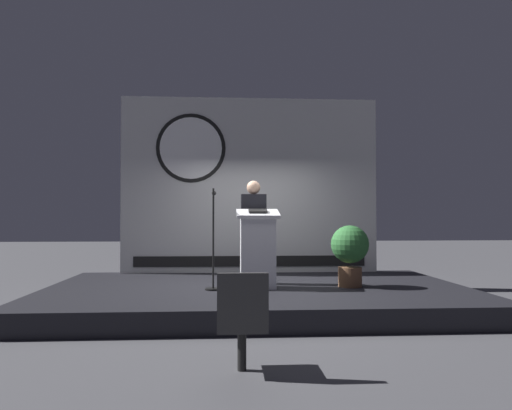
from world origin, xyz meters
TOP-DOWN VIEW (x-y plane):
  - ground_plane at (0.00, 0.00)m, footprint 40.00×40.00m
  - stage_platform at (0.00, 0.00)m, footprint 6.40×4.00m
  - banner_display at (-0.04, 1.85)m, footprint 4.93×0.12m
  - podium at (-0.00, -0.24)m, footprint 0.64×0.50m
  - speaker_person at (-0.04, 0.24)m, footprint 0.40×0.26m
  - microphone_stand at (-0.67, -0.32)m, footprint 0.24×0.59m
  - potted_plant at (1.42, -0.20)m, footprint 0.58×0.58m
  - audience_chair_left at (-0.35, -3.28)m, footprint 0.44×0.45m

SIDE VIEW (x-z plane):
  - ground_plane at x=0.00m, z-range 0.00..0.00m
  - stage_platform at x=0.00m, z-range 0.00..0.30m
  - audience_chair_left at x=-0.35m, z-range 0.05..0.94m
  - microphone_stand at x=-0.67m, z-range 0.09..1.58m
  - potted_plant at x=1.42m, z-range 0.40..1.34m
  - podium at x=0.00m, z-range 0.29..1.48m
  - speaker_person at x=-0.04m, z-range 0.32..1.97m
  - banner_display at x=-0.04m, z-range 0.31..3.68m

